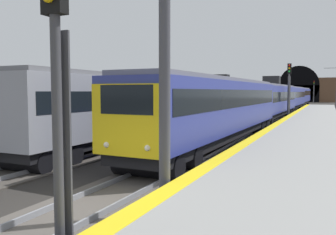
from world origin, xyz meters
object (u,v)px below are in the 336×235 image
Objects in this scene: railway_signal_near at (58,102)px; railway_signal_far at (314,90)px; train_adjacent_platform at (221,99)px; railway_signal_mid at (289,87)px; train_main_approaching at (282,98)px; overhead_signal_gantry at (21,14)px; catenary_mast_near at (336,86)px.

railway_signal_far reaches higher than railway_signal_near.
train_adjacent_platform is 7.17m from railway_signal_mid.
railway_signal_near is at bearing 3.63° from train_main_approaching.
overhead_signal_gantry reaches higher than railway_signal_mid.
catenary_mast_near reaches higher than train_main_approaching.
train_main_approaching is 13.38× the size of railway_signal_far.
railway_signal_far is 28.11m from catenary_mast_near.
railway_signal_mid is 0.74× the size of catenary_mast_near.
train_main_approaching is 24.57m from catenary_mast_near.
overhead_signal_gantry reaches higher than railway_signal_near.
railway_signal_mid is at bearing 0.00° from railway_signal_far.
overhead_signal_gantry is 65.47m from catenary_mast_near.
railway_signal_mid is at bearing -180.00° from railway_signal_near.
railway_signal_far reaches higher than train_adjacent_platform.
railway_signal_far is (51.19, -1.90, 1.31)m from train_main_approaching.
railway_signal_far reaches higher than train_main_approaching.
train_adjacent_platform is at bearing -86.60° from railway_signal_mid.
train_adjacent_platform is 9.70× the size of railway_signal_far.
train_adjacent_platform is 5.97× the size of overhead_signal_gantry.
overhead_signal_gantry is (-92.44, 4.47, 1.83)m from railway_signal_far.
railway_signal_far is 0.62× the size of overhead_signal_gantry.
train_adjacent_platform is 30.24m from overhead_signal_gantry.
railway_signal_far is at bearing -180.00° from railway_signal_mid.
train_adjacent_platform is 36.85m from catenary_mast_near.
train_main_approaching is 13.24× the size of railway_signal_mid.
train_adjacent_platform is at bearing -23.31° from train_main_approaching.
train_main_approaching is 51.24m from railway_signal_far.
railway_signal_mid is 30.77m from overhead_signal_gantry.
railway_signal_far is at bearing 10.08° from catenary_mast_near.
catenary_mast_near is at bearing -8.24° from overhead_signal_gantry.
railway_signal_near is at bearing -168.67° from train_adjacent_platform.
train_adjacent_platform is (-11.28, 5.14, 0.07)m from train_main_approaching.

